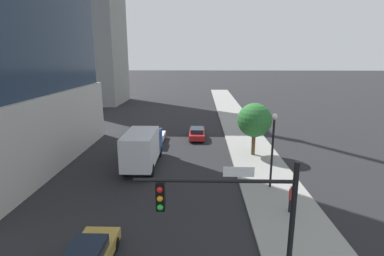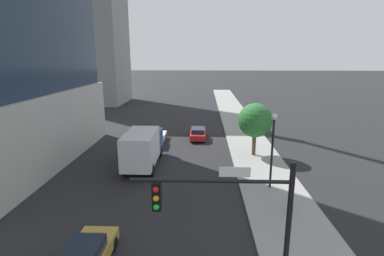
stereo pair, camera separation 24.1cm
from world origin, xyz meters
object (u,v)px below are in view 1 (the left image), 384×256
construction_building (86,9)px  car_red (197,133)px  street_lamp (273,139)px  street_tree (255,120)px  pedestrian_red_shirt (291,199)px  box_truck (143,147)px  car_white (155,138)px  traffic_light_pole (234,210)px

construction_building → car_red: (22.04, -27.30, -17.75)m
street_lamp → car_red: street_lamp is taller
street_tree → pedestrian_red_shirt: size_ratio=2.95×
box_truck → street_lamp: bearing=-22.5°
street_lamp → box_truck: 11.15m
construction_building → street_lamp: construction_building is taller
pedestrian_red_shirt → box_truck: bearing=143.5°
street_tree → car_white: bearing=159.0°
car_white → box_truck: size_ratio=0.67×
car_white → pedestrian_red_shirt: bearing=-54.6°
car_white → traffic_light_pole: bearing=-74.1°
box_truck → car_red: bearing=63.9°
street_lamp → car_red: (-5.53, 13.62, -3.09)m
street_tree → box_truck: (-10.15, -3.20, -1.71)m
box_truck → traffic_light_pole: bearing=-67.1°
street_lamp → street_tree: bearing=90.0°
pedestrian_red_shirt → car_white: bearing=125.4°
traffic_light_pole → car_white: (-6.25, 21.91, -3.38)m
car_red → car_white: bearing=-153.4°
construction_building → box_truck: 43.88m
street_lamp → car_red: size_ratio=1.16×
construction_building → box_truck: bearing=-64.6°
car_red → street_tree: bearing=-48.3°
street_lamp → street_tree: 7.41m
traffic_light_pole → street_lamp: bearing=69.8°
street_tree → car_white: 11.25m
traffic_light_pole → car_white: size_ratio=1.22×
construction_building → box_truck: construction_building is taller
street_lamp → pedestrian_red_shirt: (0.44, -3.61, -2.74)m
traffic_light_pole → street_tree: size_ratio=1.16×
traffic_light_pole → street_lamp: (3.90, 10.60, -0.28)m
street_tree → car_white: size_ratio=1.05×
pedestrian_red_shirt → street_tree: bearing=92.3°
construction_building → traffic_light_pole: (23.67, -51.52, -14.38)m
car_white → pedestrian_red_shirt: size_ratio=2.81×
box_truck → pedestrian_red_shirt: 13.19m
pedestrian_red_shirt → traffic_light_pole: bearing=-121.9°
car_red → pedestrian_red_shirt: bearing=-70.9°
car_white → car_red: (4.62, 2.31, 0.01)m
traffic_light_pole → car_white: 23.03m
construction_building → street_tree: size_ratio=8.28×
construction_building → pedestrian_red_shirt: (28.01, -44.53, -17.40)m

